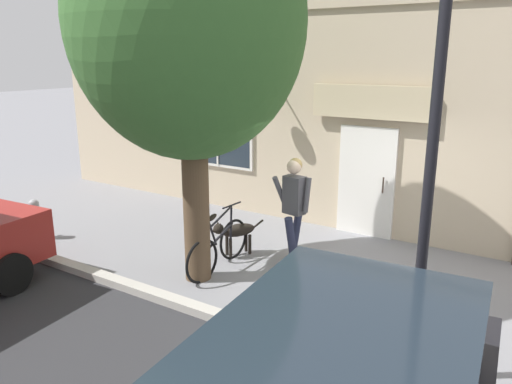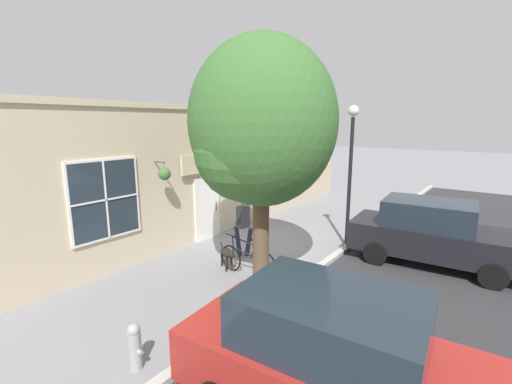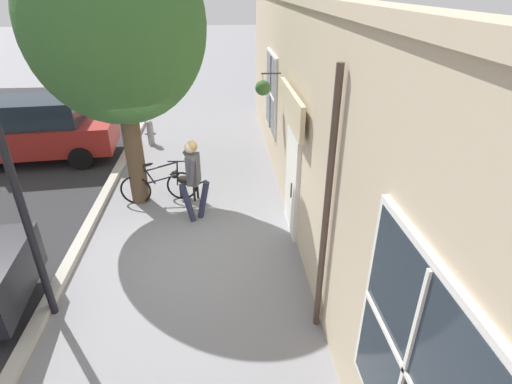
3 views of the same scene
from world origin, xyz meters
TOP-DOWN VIEW (x-y plane):
  - ground_plane at (0.00, 0.00)m, footprint 90.00×90.00m
  - storefront_facade at (-2.34, -0.01)m, footprint 0.95×18.00m
  - pedestrian_walking at (-0.22, -1.14)m, footprint 0.65×0.61m
  - dog_on_leash at (0.04, -2.14)m, footprint 0.93×0.56m
  - street_tree_by_curb at (1.07, -2.17)m, footprint 3.48×3.13m
  - leaning_bicycle at (0.66, -2.03)m, footprint 1.74×0.23m
  - street_lamp at (1.86, 1.43)m, footprint 0.32×0.32m
  - fire_hydrant at (1.39, -5.79)m, footprint 0.34×0.20m

SIDE VIEW (x-z plane):
  - ground_plane at x=0.00m, z-range 0.00..0.00m
  - leaning_bicycle at x=0.66m, z-range -0.12..0.88m
  - fire_hydrant at x=1.39m, z-range 0.01..0.78m
  - dog_on_leash at x=0.04m, z-range 0.11..0.76m
  - pedestrian_walking at x=-0.22m, z-range 0.19..1.98m
  - storefront_facade at x=-2.34m, z-range 0.01..4.36m
  - street_lamp at x=1.86m, z-range 0.71..5.02m
  - street_tree_by_curb at x=1.07m, z-range 0.79..6.52m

